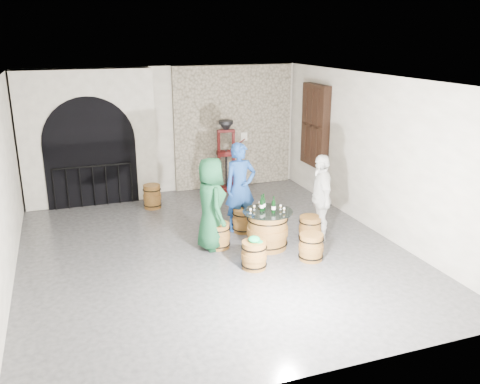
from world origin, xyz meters
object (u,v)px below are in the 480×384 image
object	(u,v)px
barrel_stool_left	(218,236)
person_green	(211,204)
wine_bottle_left	(262,205)
barrel_stool_right	(310,229)
person_blue	(240,187)
corking_press	(226,150)
barrel_stool_near_left	(254,255)
barrel_table	(267,230)
wine_bottle_center	(274,206)
wine_bottle_right	(264,203)
side_barrel	(152,197)
barrel_stool_far	(243,220)
person_white	(321,198)
barrel_stool_near_right	(311,247)

from	to	relation	value
barrel_stool_left	person_green	world-z (taller)	person_green
wine_bottle_left	barrel_stool_right	bearing A→B (deg)	0.30
person_blue	corking_press	xyz separation A→B (m)	(0.61, 2.79, 0.14)
barrel_stool_left	barrel_stool_right	xyz separation A→B (m)	(1.83, -0.27, 0.00)
corking_press	barrel_stool_near_left	bearing A→B (deg)	-95.89
barrel_table	wine_bottle_center	distance (m)	0.52
barrel_table	barrel_stool_right	distance (m)	0.95
wine_bottle_center	wine_bottle_right	world-z (taller)	same
wine_bottle_center	barrel_stool_left	bearing A→B (deg)	155.78
person_green	wine_bottle_center	distance (m)	1.18
wine_bottle_right	side_barrel	size ratio (longest dim) A/B	0.57
barrel_stool_right	side_barrel	xyz separation A→B (m)	(-2.61, 3.01, 0.04)
person_green	wine_bottle_center	bearing A→B (deg)	-115.72
person_green	barrel_stool_far	bearing A→B (deg)	-58.36
wine_bottle_right	person_green	bearing A→B (deg)	164.86
barrel_table	barrel_stool_left	distance (m)	0.95
person_white	corking_press	world-z (taller)	corking_press
person_white	corking_press	xyz separation A→B (m)	(-0.72, 3.79, 0.20)
barrel_table	person_blue	world-z (taller)	person_blue
barrel_table	person_blue	size ratio (longest dim) A/B	0.52
person_blue	corking_press	distance (m)	2.86
wine_bottle_center	wine_bottle_right	size ratio (longest dim) A/B	1.00
side_barrel	person_blue	bearing A→B (deg)	-53.25
person_white	side_barrel	xyz separation A→B (m)	(-2.82, 3.00, -0.59)
barrel_stool_right	barrel_stool_near_right	bearing A→B (deg)	-116.13
person_green	corking_press	world-z (taller)	corking_press
barrel_stool_near_right	wine_bottle_center	size ratio (longest dim) A/B	1.53
person_white	barrel_stool_near_left	bearing A→B (deg)	-49.37
barrel_stool_near_right	corking_press	bearing A→B (deg)	91.28
barrel_table	wine_bottle_left	world-z (taller)	wine_bottle_left
barrel_table	barrel_stool_near_left	distance (m)	0.95
barrel_stool_right	person_white	distance (m)	0.66
barrel_table	corking_press	size ratio (longest dim) A/B	0.52
barrel_stool_near_left	side_barrel	distance (m)	3.97
barrel_stool_far	wine_bottle_left	distance (m)	1.09
person_green	barrel_stool_near_left	bearing A→B (deg)	-160.18
person_green	corking_press	bearing A→B (deg)	-24.62
barrel_stool_far	wine_bottle_right	size ratio (longest dim) A/B	1.53
wine_bottle_left	wine_bottle_right	world-z (taller)	same
wine_bottle_right	corking_press	size ratio (longest dim) A/B	0.18
barrel_stool_near_right	wine_bottle_right	world-z (taller)	wine_bottle_right
person_white	wine_bottle_right	bearing A→B (deg)	-76.50
barrel_stool_near_left	barrel_stool_far	bearing A→B (deg)	76.14
side_barrel	barrel_stool_right	bearing A→B (deg)	-49.12
wine_bottle_left	side_barrel	distance (m)	3.45
person_white	wine_bottle_right	xyz separation A→B (m)	(-1.20, 0.04, 0.00)
barrel_stool_far	barrel_stool_near_left	size ratio (longest dim) A/B	1.00
barrel_stool_near_right	barrel_stool_near_left	xyz separation A→B (m)	(-1.11, 0.02, 0.00)
wine_bottle_right	barrel_stool_near_left	bearing A→B (deg)	-121.35
barrel_stool_left	barrel_stool_right	distance (m)	1.85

